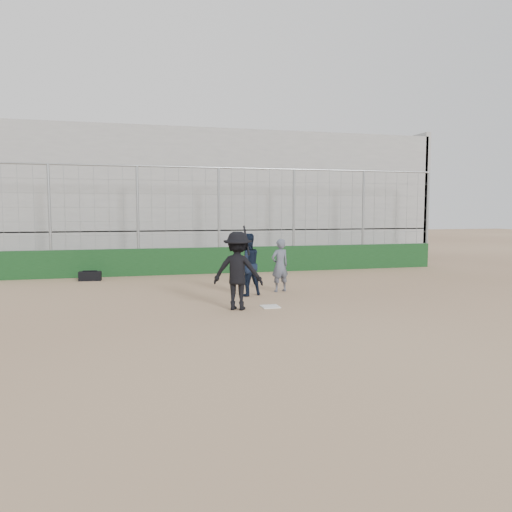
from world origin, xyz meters
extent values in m
plane|color=#836247|center=(0.00, 0.00, 0.00)|extent=(90.00, 90.00, 0.00)
cube|color=white|center=(0.00, 0.00, 0.01)|extent=(0.44, 0.44, 0.02)
cube|color=#113716|center=(0.00, 7.00, 0.50)|extent=(18.00, 0.25, 1.00)
cylinder|color=gray|center=(0.00, 7.00, 2.00)|extent=(0.10, 0.10, 4.00)
cylinder|color=gray|center=(9.00, 7.00, 2.00)|extent=(0.10, 0.10, 4.00)
cylinder|color=gray|center=(0.00, 7.00, 4.00)|extent=(18.00, 0.07, 0.07)
cube|color=gray|center=(0.00, 11.95, 0.80)|extent=(20.00, 6.70, 1.60)
cube|color=gray|center=(0.00, 11.95, 3.70)|extent=(20.00, 6.70, 4.20)
cube|color=gray|center=(10.00, 11.95, 2.90)|extent=(0.25, 6.70, 6.10)
cylinder|color=gray|center=(0.00, 15.10, 6.80)|extent=(20.00, 0.06, 0.06)
imported|color=black|center=(-0.84, -0.08, 0.94)|extent=(1.40, 1.15, 1.89)
cylinder|color=black|center=(-0.59, 0.07, 1.67)|extent=(0.07, 0.57, 0.71)
imported|color=black|center=(-0.16, 1.72, 0.57)|extent=(1.03, 0.92, 1.15)
sphere|color=maroon|center=(-0.16, 1.72, 1.04)|extent=(0.28, 0.28, 0.28)
imported|color=#515867|center=(0.94, 2.21, 0.70)|extent=(0.65, 0.52, 1.41)
cube|color=black|center=(-4.65, 6.06, 0.16)|extent=(0.76, 0.37, 0.31)
cylinder|color=black|center=(-4.65, 6.06, 0.33)|extent=(0.48, 0.08, 0.04)
camera|label=1|loc=(-3.42, -11.73, 2.38)|focal=35.00mm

